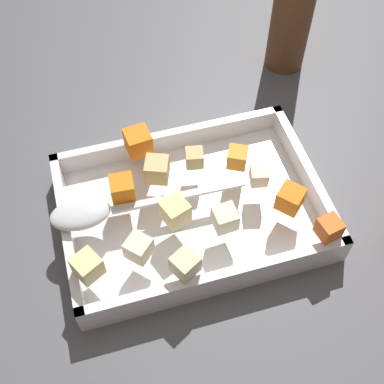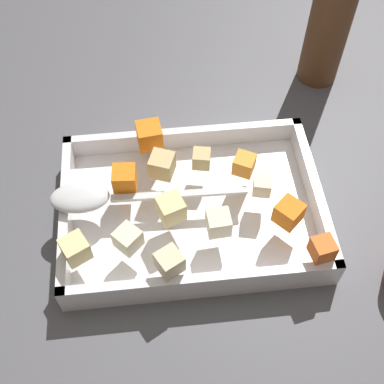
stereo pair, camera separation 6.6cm
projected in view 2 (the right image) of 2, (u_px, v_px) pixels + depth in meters
name	position (u px, v px, depth m)	size (l,w,h in m)	color
ground_plane	(195.00, 207.00, 0.71)	(4.00, 4.00, 0.00)	#4C4C51
baking_dish	(192.00, 210.00, 0.69)	(0.35, 0.25, 0.05)	silver
carrot_chunk_near_right	(244.00, 164.00, 0.68)	(0.03, 0.03, 0.03)	orange
carrot_chunk_corner_se	(149.00, 135.00, 0.70)	(0.03, 0.03, 0.03)	orange
carrot_chunk_heap_side	(125.00, 178.00, 0.66)	(0.03, 0.03, 0.03)	orange
carrot_chunk_front_center	(322.00, 249.00, 0.61)	(0.03, 0.03, 0.03)	orange
carrot_chunk_mid_right	(289.00, 213.00, 0.63)	(0.03, 0.03, 0.03)	orange
potato_chunk_rim_edge	(262.00, 186.00, 0.66)	(0.02, 0.02, 0.02)	beige
potato_chunk_center	(75.00, 249.00, 0.60)	(0.03, 0.03, 0.03)	#E0CC89
potato_chunk_heap_top	(169.00, 262.00, 0.60)	(0.03, 0.03, 0.03)	beige
potato_chunk_far_right	(202.00, 159.00, 0.69)	(0.02, 0.02, 0.02)	tan
potato_chunk_far_left	(128.00, 239.00, 0.61)	(0.03, 0.03, 0.03)	beige
potato_chunk_corner_nw	(219.00, 223.00, 0.63)	(0.03, 0.03, 0.03)	beige
potato_chunk_near_left	(171.00, 208.00, 0.64)	(0.03, 0.03, 0.03)	#E0CC89
potato_chunk_mid_left	(162.00, 165.00, 0.68)	(0.03, 0.03, 0.03)	tan
serving_spoon	(91.00, 197.00, 0.65)	(0.26, 0.05, 0.02)	silver
pepper_mill	(328.00, 28.00, 0.79)	(0.07, 0.07, 0.22)	brown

